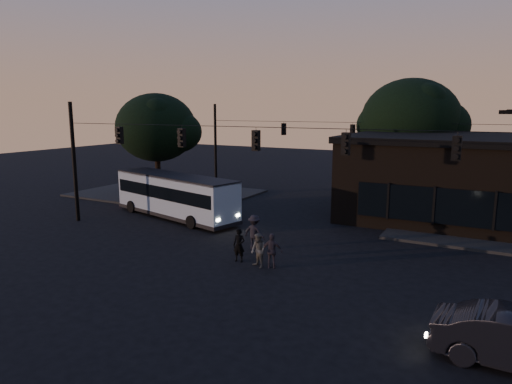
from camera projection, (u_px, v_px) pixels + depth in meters
The scene contains 12 objects.
ground at pixel (212, 275), 19.71m from camera, with size 120.00×120.00×0.00m, color black.
sidewalk_far_left at pixel (167, 193), 38.37m from camera, with size 14.00×10.00×0.15m, color black.
building at pixel (471, 179), 28.79m from camera, with size 15.40×10.41×5.40m.
tree_behind at pixel (410, 120), 35.72m from camera, with size 7.60×7.60×9.43m.
tree_left at pixel (156, 128), 36.51m from camera, with size 6.40×6.40×8.30m.
signal_rig_near at pixel (256, 163), 22.36m from camera, with size 26.24×0.30×7.50m.
signal_rig_far at pixel (352, 145), 36.23m from camera, with size 26.24×0.30×7.50m.
bus at pixel (175, 194), 29.79m from camera, with size 10.32×4.70×2.83m.
pedestrian_a at pixel (239, 245), 21.28m from camera, with size 0.58×0.38×1.59m, color black.
pedestrian_b at pixel (258, 251), 20.52m from camera, with size 0.76×0.59×1.57m, color #4F4F48.
pedestrian_c at pixel (272, 251), 20.42m from camera, with size 0.94×0.39×1.60m, color #2A252D.
pedestrian_d at pixel (254, 232), 23.19m from camera, with size 1.15×0.66×1.78m, color black.
Camera 1 is at (10.63, -15.55, 7.08)m, focal length 32.00 mm.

